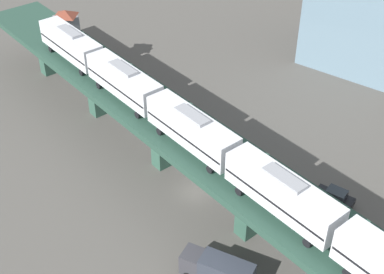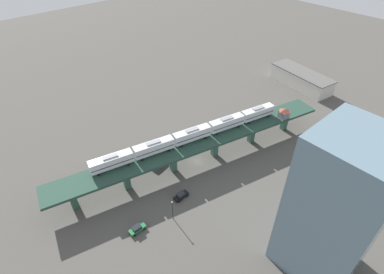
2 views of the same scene
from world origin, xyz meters
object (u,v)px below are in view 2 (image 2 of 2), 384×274
street_car_black (181,196)px  warehouse_building (301,79)px  delivery_truck (156,156)px  street_lamp (172,209)px  street_car_green (137,229)px  office_tower (336,209)px  subway_train (192,134)px  signal_hut (284,113)px

street_car_black → warehouse_building: bearing=99.9°
delivery_truck → street_lamp: street_lamp is taller
street_car_green → warehouse_building: (-15.40, 98.37, 2.47)m
street_car_black → street_car_green: 15.34m
delivery_truck → office_tower: bearing=8.2°
street_car_black → office_tower: 40.46m
subway_train → street_car_green: bearing=-69.0°
subway_train → signal_hut: size_ratio=15.91×
signal_hut → warehouse_building: 41.83m
street_car_black → office_tower: size_ratio=0.12×
street_car_black → delivery_truck: delivery_truck is taller
street_car_green → office_tower: 46.53m
street_lamp → warehouse_building: size_ratio=0.23×
office_tower → warehouse_building: bearing=124.6°
street_lamp → office_tower: size_ratio=0.19×
street_car_green → street_lamp: (3.11, 9.14, 3.17)m
warehouse_building → street_car_black: bearing=-80.1°
street_car_green → warehouse_building: bearing=98.9°
street_lamp → office_tower: bearing=30.1°
signal_hut → delivery_truck: (-18.64, -40.70, -7.95)m
delivery_truck → office_tower: 55.06m
warehouse_building → office_tower: (49.25, -71.38, 14.59)m
subway_train → delivery_truck: size_ratio=8.20×
signal_hut → street_lamp: (2.69, -51.02, -5.60)m
signal_hut → street_lamp: size_ratio=0.56×
street_car_green → delivery_truck: 26.67m
signal_hut → office_tower: size_ratio=0.11×
street_car_black → warehouse_building: size_ratio=0.15×
subway_train → street_lamp: bearing=-53.9°
street_lamp → office_tower: 38.17m
street_lamp → warehouse_building: bearing=101.7°
subway_train → warehouse_building: 70.59m
delivery_truck → warehouse_building: 78.98m
delivery_truck → warehouse_building: bearing=88.0°
office_tower → street_car_black: bearing=-161.4°
warehouse_building → delivery_truck: bearing=-92.0°
delivery_truck → street_lamp: 23.81m
street_car_green → office_tower: bearing=38.6°
street_car_black → warehouse_building: (-14.47, 83.05, 2.47)m
signal_hut → office_tower: office_tower is taller
subway_train → warehouse_building: subway_train is taller
street_car_green → street_lamp: size_ratio=0.64×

